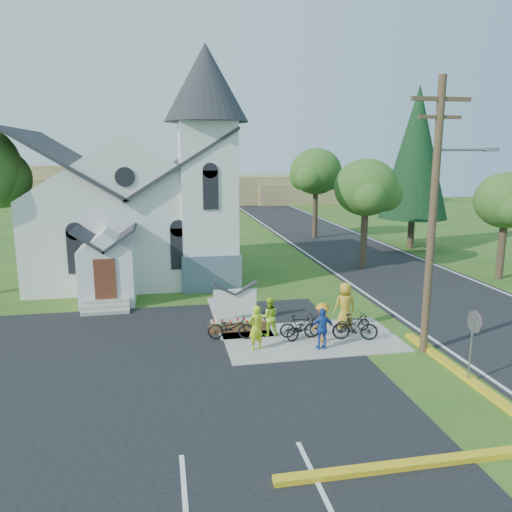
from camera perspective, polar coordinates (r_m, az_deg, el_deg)
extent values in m
plane|color=#2C5518|center=(19.72, 2.52, -10.32)|extent=(120.00, 120.00, 0.00)
cube|color=black|center=(17.63, -19.25, -13.74)|extent=(20.00, 16.00, 0.02)
cube|color=black|center=(36.50, 12.43, -0.23)|extent=(8.00, 90.00, 0.02)
cube|color=gray|center=(20.53, 6.33, -9.39)|extent=(7.00, 4.00, 0.05)
cube|color=white|center=(31.21, -13.89, 2.35)|extent=(11.00, 9.00, 5.00)
cube|color=#4E6170|center=(28.32, -5.35, -1.38)|extent=(3.20, 3.20, 2.00)
cube|color=white|center=(27.74, -5.49, 5.68)|extent=(3.00, 3.00, 9.00)
cone|color=#242529|center=(27.83, -5.76, 19.11)|extent=(4.50, 4.50, 4.00)
cube|color=white|center=(25.92, -16.59, -2.15)|extent=(2.60, 2.40, 2.80)
cube|color=#5D2C1A|center=(24.71, -16.87, -2.60)|extent=(1.00, 0.10, 2.00)
cube|color=gray|center=(22.43, -2.39, -7.40)|extent=(2.20, 0.40, 0.10)
cube|color=white|center=(22.17, -4.58, -6.30)|extent=(0.12, 0.12, 1.00)
cube|color=white|center=(22.41, -0.24, -6.07)|extent=(0.12, 0.12, 1.00)
cube|color=white|center=(22.12, -2.41, -4.95)|extent=(1.90, 0.14, 0.90)
cube|color=#36190E|center=(21.60, -2.03, -8.21)|extent=(2.60, 1.10, 0.07)
cylinder|color=#473423|center=(19.03, 19.51, 3.82)|extent=(0.28, 0.28, 10.00)
cube|color=#473423|center=(18.96, 20.41, 16.48)|extent=(2.20, 0.14, 0.14)
cube|color=#473423|center=(18.92, 20.27, 14.68)|extent=(1.60, 0.12, 0.12)
cylinder|color=gray|center=(19.46, 22.87, 11.13)|extent=(2.20, 0.10, 0.10)
cube|color=gray|center=(20.03, 25.30, 10.93)|extent=(0.50, 0.22, 0.14)
cylinder|color=gray|center=(17.82, 23.33, -9.98)|extent=(0.07, 0.07, 2.20)
cylinder|color=#B21414|center=(17.51, 23.73, -6.90)|extent=(0.04, 0.76, 0.76)
cylinder|color=#3C2A20|center=(32.84, 12.22, 2.04)|extent=(0.44, 0.44, 4.05)
ellipsoid|color=#386221|center=(32.47, 12.46, 7.66)|extent=(4.00, 4.00, 3.60)
cylinder|color=#3C2A20|center=(44.13, 6.77, 4.94)|extent=(0.44, 0.44, 4.50)
ellipsoid|color=#386221|center=(43.86, 6.88, 9.58)|extent=(4.40, 4.40, 3.96)
cylinder|color=#3C2A20|center=(32.96, 26.24, 0.73)|extent=(0.44, 0.44, 3.60)
ellipsoid|color=#386221|center=(32.60, 26.70, 5.70)|extent=(3.60, 3.60, 3.24)
cylinder|color=#3C2A20|center=(41.10, 17.28, 2.52)|extent=(0.50, 0.50, 2.40)
cone|color=black|center=(40.63, 17.82, 11.18)|extent=(5.20, 5.20, 10.00)
cube|color=olive|center=(74.68, -2.93, 7.56)|extent=(60.00, 8.00, 4.00)
cube|color=olive|center=(76.13, -15.28, 7.85)|extent=(30.00, 6.00, 5.60)
cube|color=olive|center=(76.66, 9.31, 7.16)|extent=(25.00, 6.00, 3.00)
imported|color=#BBD318|center=(19.02, -0.03, -8.18)|extent=(0.75, 0.63, 1.74)
imported|color=black|center=(20.19, -2.90, -8.15)|extent=(1.94, 0.96, 0.97)
imported|color=#AADB29|center=(20.45, 1.50, -6.93)|extent=(0.81, 0.65, 1.61)
imported|color=black|center=(20.35, 5.01, -8.03)|extent=(1.66, 0.72, 0.97)
imported|color=#2147A8|center=(19.26, 7.60, -8.24)|extent=(0.95, 0.40, 1.61)
imported|color=black|center=(20.31, 5.53, -8.13)|extent=(1.88, 1.27, 0.93)
imported|color=orange|center=(19.96, 7.57, -7.53)|extent=(1.18, 0.95, 1.60)
imported|color=black|center=(20.43, 11.27, -7.96)|extent=(1.88, 0.98, 1.09)
imported|color=gold|center=(21.64, 10.12, -5.55)|extent=(1.02, 0.71, 1.97)
imported|color=black|center=(21.38, 10.98, -7.45)|extent=(1.57, 0.68, 0.80)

